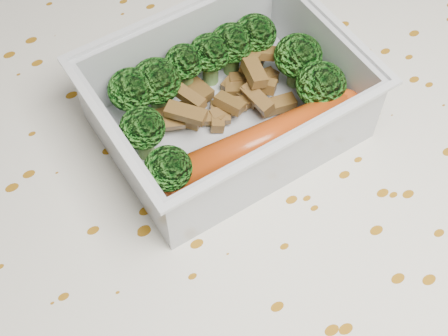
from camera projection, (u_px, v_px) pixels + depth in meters
dining_table at (216, 246)px, 0.51m from camera, size 1.40×0.90×0.75m
tablecloth at (215, 217)px, 0.47m from camera, size 1.46×0.96×0.19m
lunch_container at (227, 108)px, 0.45m from camera, size 0.19×0.15×0.06m
broccoli_florets at (216, 79)px, 0.45m from camera, size 0.16×0.11×0.05m
meat_pile at (233, 92)px, 0.46m from camera, size 0.11×0.07×0.03m
sausage at (263, 141)px, 0.43m from camera, size 0.16×0.03×0.02m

